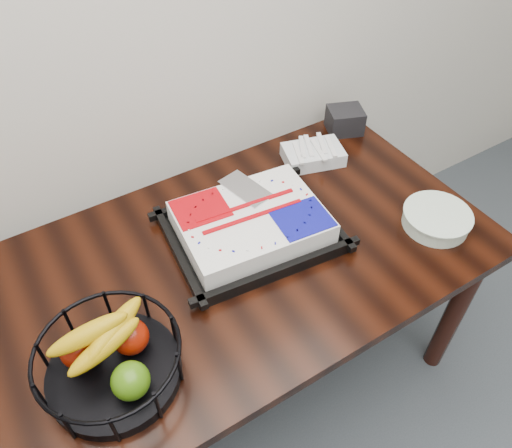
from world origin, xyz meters
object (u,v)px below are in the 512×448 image
cake_tray (251,225)px  napkin_box (345,120)px  plate_stack (436,219)px  fruit_basket (110,360)px  table (211,286)px

cake_tray → napkin_box: cake_tray is taller
cake_tray → napkin_box: size_ratio=4.10×
plate_stack → napkin_box: (0.08, 0.58, 0.02)m
cake_tray → fruit_basket: bearing=-156.8°
plate_stack → fruit_basket: bearing=177.7°
fruit_basket → napkin_box: size_ratio=2.68×
plate_stack → napkin_box: napkin_box is taller
napkin_box → plate_stack: bearing=-98.3°
cake_tray → fruit_basket: fruit_basket is taller
table → plate_stack: plate_stack is taller
napkin_box → fruit_basket: bearing=-155.4°
table → cake_tray: size_ratio=3.30×
napkin_box → table: bearing=-156.4°
cake_tray → plate_stack: (0.54, -0.28, -0.02)m
fruit_basket → table: bearing=26.8°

